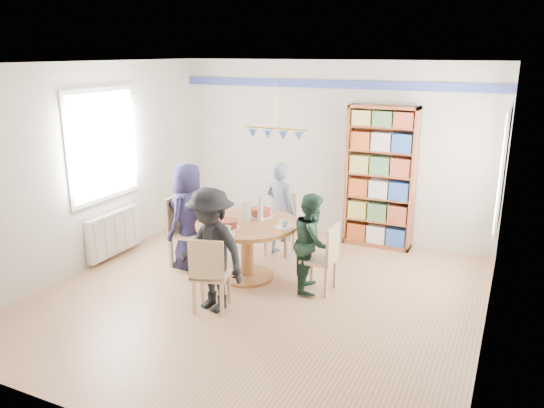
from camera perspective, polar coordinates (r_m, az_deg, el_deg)
The scene contains 14 objects.
ground at distance 6.42m, azimuth -1.54°, elevation -9.95°, with size 5.00×5.00×0.00m, color tan.
room_shell at distance 6.76m, azimuth -0.32°, elevation 6.14°, with size 5.00×5.00×5.00m.
radiator at distance 7.81m, azimuth -16.62°, elevation -3.02°, with size 0.12×1.00×0.60m.
dining_table at distance 6.74m, azimuth -2.69°, elevation -3.52°, with size 1.30×1.30×0.75m.
chair_left at distance 7.26m, azimuth -9.61°, elevation -2.53°, with size 0.46×0.46×0.96m.
chair_right at distance 6.40m, azimuth 5.69°, elevation -5.53°, with size 0.38×0.38×0.85m.
chair_far at distance 7.60m, azimuth 1.03°, elevation -1.77°, with size 0.42×0.42×0.88m.
chair_near at distance 5.92m, azimuth -6.78°, elevation -7.21°, with size 0.48×0.48×0.89m.
person_left at distance 7.14m, azimuth -8.96°, elevation -1.25°, with size 0.69×0.45×1.42m, color #181631.
person_right at distance 6.41m, azimuth 4.37°, elevation -4.13°, with size 0.59×0.46×1.21m, color #172F22.
person_far at distance 7.48m, azimuth 0.92°, elevation -0.56°, with size 0.49×0.32×1.35m, color gray.
person_near at distance 5.90m, azimuth -6.56°, elevation -4.94°, with size 0.92×0.53×1.42m, color black.
bookshelf at distance 7.90m, azimuth 11.58°, elevation 2.66°, with size 0.99×0.30×2.09m.
tableware at distance 6.69m, azimuth -2.81°, elevation -1.29°, with size 1.22×1.22×0.32m.
Camera 1 is at (2.60, -5.14, 2.82)m, focal length 35.00 mm.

